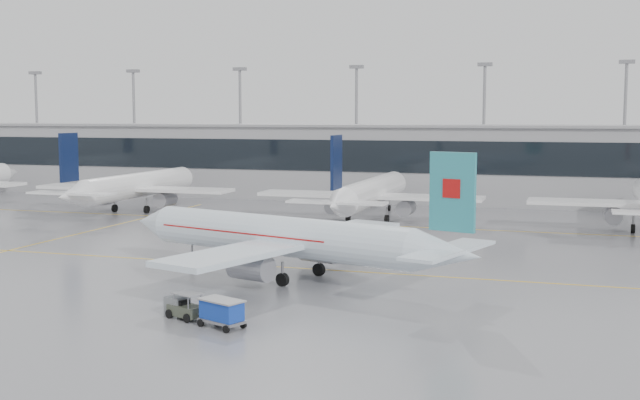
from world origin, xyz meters
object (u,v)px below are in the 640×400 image
(baggage_tug, at_px, (186,309))
(gse_unit, at_px, (177,306))
(air_canada_jet, at_px, (290,238))
(baggage_cart, at_px, (222,311))

(baggage_tug, height_order, gse_unit, baggage_tug)
(baggage_tug, bearing_deg, gse_unit, 175.94)
(air_canada_jet, distance_m, baggage_tug, 15.18)
(air_canada_jet, bearing_deg, baggage_cart, 110.88)
(air_canada_jet, relative_size, gse_unit, 25.36)
(air_canada_jet, height_order, gse_unit, air_canada_jet)
(gse_unit, bearing_deg, baggage_cart, -1.98)
(air_canada_jet, distance_m, gse_unit, 14.90)
(baggage_tug, distance_m, gse_unit, 0.99)
(air_canada_jet, distance_m, baggage_cart, 16.31)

